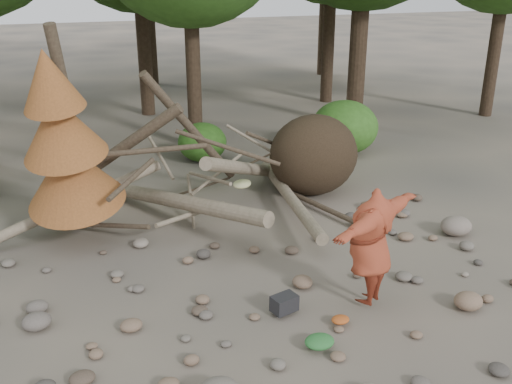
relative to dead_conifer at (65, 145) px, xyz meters
name	(u,v)px	position (x,y,z in m)	size (l,w,h in m)	color
ground	(288,300)	(3.12, -3.37, -2.11)	(120.00, 120.00, 0.00)	#514C44
deadfall_pile	(293,160)	(5.13, 0.87, -1.16)	(8.55, 5.24, 3.30)	#332619
dead_conifer	(65,145)	(0.00, 0.00, 0.00)	(2.06, 2.16, 4.35)	#4C3F30
bush_mid	(202,142)	(3.92, 4.43, -1.55)	(1.40, 1.40, 1.12)	#2E601B
bush_right	(344,127)	(8.12, 3.63, -1.31)	(2.00, 2.00, 1.60)	#397123
frisbee_thrower	(371,246)	(4.25, -3.97, -1.04)	(3.42, 1.76, 2.25)	#9A3A22
backpack	(284,307)	(2.88, -3.73, -1.98)	(0.40, 0.27, 0.27)	black
cloth_green	(319,344)	(2.98, -4.76, -2.03)	(0.44, 0.37, 0.17)	#2A692F
cloth_orange	(340,322)	(3.56, -4.34, -2.06)	(0.29, 0.24, 0.11)	#AD4E1D
boulder_front_right	(468,301)	(5.73, -4.68, -1.97)	(0.47, 0.43, 0.28)	#816751
boulder_mid_right	(456,226)	(7.42, -2.32, -1.91)	(0.66, 0.59, 0.40)	gray
boulder_mid_left	(37,321)	(-0.83, -2.72, -1.98)	(0.44, 0.40, 0.27)	#645C54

